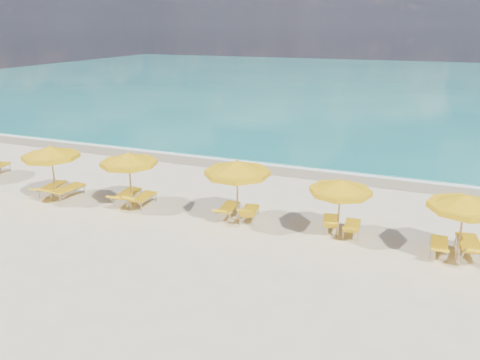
% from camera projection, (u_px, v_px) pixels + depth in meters
% --- Properties ---
extents(ground_plane, '(120.00, 120.00, 0.00)m').
position_uv_depth(ground_plane, '(225.00, 221.00, 17.79)').
color(ground_plane, beige).
extents(ocean, '(120.00, 80.00, 0.30)m').
position_uv_depth(ocean, '(374.00, 83.00, 60.07)').
color(ocean, '#136F6C').
rests_on(ocean, ground).
extents(wet_sand_band, '(120.00, 2.60, 0.01)m').
position_uv_depth(wet_sand_band, '(282.00, 169.00, 24.31)').
color(wet_sand_band, tan).
rests_on(wet_sand_band, ground).
extents(foam_line, '(120.00, 1.20, 0.03)m').
position_uv_depth(foam_line, '(286.00, 165.00, 25.01)').
color(foam_line, white).
rests_on(foam_line, ground).
extents(whitecap_near, '(14.00, 0.36, 0.05)m').
position_uv_depth(whitecap_near, '(242.00, 125.00, 34.88)').
color(whitecap_near, white).
rests_on(whitecap_near, ground).
extents(whitecap_far, '(18.00, 0.30, 0.05)m').
position_uv_depth(whitecap_far, '(444.00, 121.00, 36.11)').
color(whitecap_far, white).
rests_on(whitecap_far, ground).
extents(umbrella_2, '(2.62, 2.62, 2.38)m').
position_uv_depth(umbrella_2, '(51.00, 153.00, 19.51)').
color(umbrella_2, tan).
rests_on(umbrella_2, ground).
extents(umbrella_3, '(2.59, 2.59, 2.33)m').
position_uv_depth(umbrella_3, '(129.00, 159.00, 18.71)').
color(umbrella_3, tan).
rests_on(umbrella_3, ground).
extents(umbrella_4, '(3.24, 3.24, 2.48)m').
position_uv_depth(umbrella_4, '(237.00, 169.00, 17.08)').
color(umbrella_4, tan).
rests_on(umbrella_4, ground).
extents(umbrella_5, '(2.32, 2.32, 2.18)m').
position_uv_depth(umbrella_5, '(341.00, 187.00, 15.91)').
color(umbrella_5, tan).
rests_on(umbrella_5, ground).
extents(umbrella_6, '(2.41, 2.41, 2.26)m').
position_uv_depth(umbrella_6, '(465.00, 203.00, 14.32)').
color(umbrella_6, tan).
rests_on(umbrella_6, ground).
extents(lounger_2_left, '(0.85, 1.92, 0.67)m').
position_uv_depth(lounger_2_left, '(52.00, 190.00, 20.54)').
color(lounger_2_left, '#A5A8AD').
rests_on(lounger_2_left, ground).
extents(lounger_2_right, '(0.95, 2.09, 0.77)m').
position_uv_depth(lounger_2_right, '(67.00, 192.00, 20.16)').
color(lounger_2_right, '#A5A8AD').
rests_on(lounger_2_right, ground).
extents(lounger_3_left, '(0.90, 2.04, 0.74)m').
position_uv_depth(lounger_3_left, '(127.00, 198.00, 19.56)').
color(lounger_3_left, '#A5A8AD').
rests_on(lounger_3_left, ground).
extents(lounger_3_right, '(0.64, 1.80, 0.74)m').
position_uv_depth(lounger_3_right, '(143.00, 201.00, 19.29)').
color(lounger_3_right, '#A5A8AD').
rests_on(lounger_3_right, ground).
extents(lounger_4_left, '(0.72, 1.82, 0.71)m').
position_uv_depth(lounger_4_left, '(228.00, 212.00, 18.17)').
color(lounger_4_left, '#A5A8AD').
rests_on(lounger_4_left, ground).
extents(lounger_4_right, '(0.84, 1.72, 0.82)m').
position_uv_depth(lounger_4_right, '(250.00, 215.00, 17.86)').
color(lounger_4_right, '#A5A8AD').
rests_on(lounger_4_right, ground).
extents(lounger_5_left, '(0.82, 1.69, 0.73)m').
position_uv_depth(lounger_5_left, '(330.00, 225.00, 17.00)').
color(lounger_5_left, '#A5A8AD').
rests_on(lounger_5_left, ground).
extents(lounger_5_right, '(0.65, 1.67, 0.71)m').
position_uv_depth(lounger_5_right, '(352.00, 230.00, 16.59)').
color(lounger_5_right, '#A5A8AD').
rests_on(lounger_5_right, ground).
extents(lounger_6_left, '(0.57, 1.70, 0.64)m').
position_uv_depth(lounger_6_left, '(439.00, 248.00, 15.23)').
color(lounger_6_left, '#A5A8AD').
rests_on(lounger_6_left, ground).
extents(lounger_6_right, '(0.88, 2.10, 0.82)m').
position_uv_depth(lounger_6_right, '(469.00, 249.00, 15.07)').
color(lounger_6_right, '#A5A8AD').
rests_on(lounger_6_right, ground).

